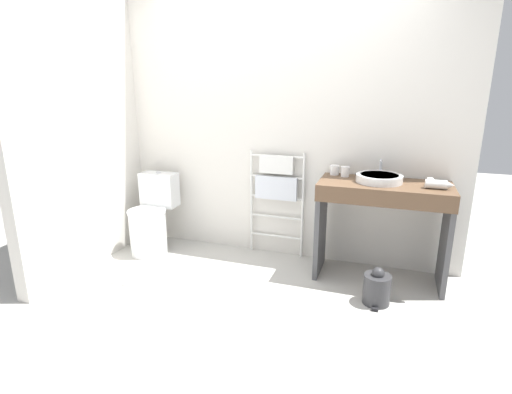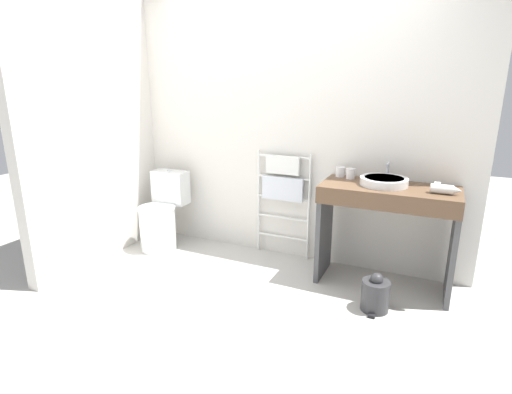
% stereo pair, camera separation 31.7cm
% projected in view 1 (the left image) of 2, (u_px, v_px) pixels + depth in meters
% --- Properties ---
extents(ground_plane, '(12.00, 12.00, 0.00)m').
position_uv_depth(ground_plane, '(231.00, 319.00, 2.86)').
color(ground_plane, '#B2AFA8').
extents(wall_back, '(3.32, 0.12, 2.66)m').
position_uv_depth(wall_back, '(282.00, 117.00, 3.68)').
color(wall_back, silver).
rests_on(wall_back, ground_plane).
extents(wall_side, '(0.12, 1.87, 2.66)m').
position_uv_depth(wall_side, '(89.00, 118.00, 3.56)').
color(wall_side, silver).
rests_on(wall_side, ground_plane).
extents(toilet, '(0.37, 0.52, 0.77)m').
position_uv_depth(toilet, '(151.00, 219.00, 3.95)').
color(toilet, white).
rests_on(toilet, ground_plane).
extents(towel_radiator, '(0.54, 0.06, 1.02)m').
position_uv_depth(towel_radiator, '(276.00, 186.00, 3.76)').
color(towel_radiator, white).
rests_on(towel_radiator, ground_plane).
extents(vanity_counter, '(1.04, 0.49, 0.85)m').
position_uv_depth(vanity_counter, '(382.00, 215.00, 3.28)').
color(vanity_counter, brown).
rests_on(vanity_counter, ground_plane).
extents(sink_basin, '(0.37, 0.37, 0.06)m').
position_uv_depth(sink_basin, '(379.00, 178.00, 3.24)').
color(sink_basin, white).
rests_on(sink_basin, vanity_counter).
extents(faucet, '(0.02, 0.10, 0.15)m').
position_uv_depth(faucet, '(381.00, 166.00, 3.39)').
color(faucet, silver).
rests_on(faucet, vanity_counter).
extents(cup_near_wall, '(0.08, 0.08, 0.08)m').
position_uv_depth(cup_near_wall, '(335.00, 170.00, 3.50)').
color(cup_near_wall, white).
rests_on(cup_near_wall, vanity_counter).
extents(cup_near_edge, '(0.07, 0.07, 0.09)m').
position_uv_depth(cup_near_edge, '(345.00, 172.00, 3.44)').
color(cup_near_edge, white).
rests_on(cup_near_edge, vanity_counter).
extents(hair_dryer, '(0.21, 0.16, 0.07)m').
position_uv_depth(hair_dryer, '(438.00, 184.00, 3.04)').
color(hair_dryer, white).
rests_on(hair_dryer, vanity_counter).
extents(trash_bin, '(0.21, 0.24, 0.30)m').
position_uv_depth(trash_bin, '(377.00, 288.00, 3.04)').
color(trash_bin, '#333335').
rests_on(trash_bin, ground_plane).
extents(bath_mat, '(0.56, 0.36, 0.01)m').
position_uv_depth(bath_mat, '(116.00, 272.00, 3.55)').
color(bath_mat, silver).
rests_on(bath_mat, ground_plane).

